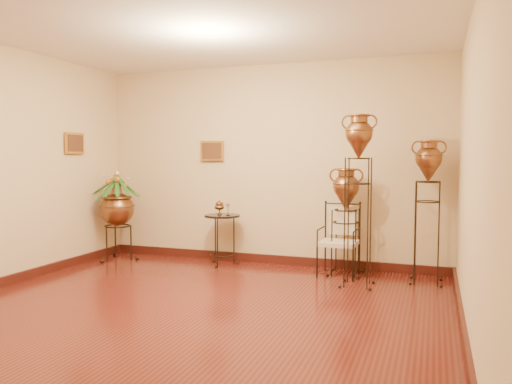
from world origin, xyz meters
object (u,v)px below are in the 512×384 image
(amphora_mid, at_px, (427,211))
(planter_urn, at_px, (117,205))
(armchair, at_px, (339,240))
(side_table, at_px, (222,239))
(amphora_tall, at_px, (358,198))

(amphora_mid, height_order, planter_urn, amphora_mid)
(amphora_mid, relative_size, armchair, 1.87)
(planter_urn, distance_m, side_table, 1.66)
(amphora_tall, distance_m, armchair, 0.75)
(armchair, bearing_deg, amphora_tall, -51.56)
(planter_urn, height_order, armchair, planter_urn)
(amphora_tall, height_order, side_table, amphora_tall)
(amphora_mid, relative_size, planter_urn, 1.19)
(amphora_mid, bearing_deg, amphora_tall, -151.27)
(amphora_mid, height_order, armchair, amphora_mid)
(armchair, xyz_separation_m, side_table, (-1.66, 0.12, -0.09))
(amphora_mid, bearing_deg, planter_urn, -178.80)
(amphora_mid, relative_size, side_table, 1.94)
(amphora_tall, relative_size, amphora_mid, 1.17)
(planter_urn, height_order, side_table, planter_urn)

